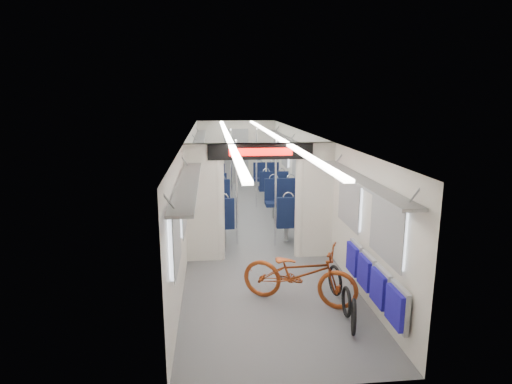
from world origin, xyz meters
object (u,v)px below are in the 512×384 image
bicycle (299,273)px  seat_bay_near_right (289,206)px  stanchion_far_left (232,170)px  bike_hoop_a (354,319)px  seat_bay_far_right (270,180)px  stanchion_far_right (256,168)px  bike_hoop_c (335,282)px  bike_hoop_b (346,303)px  seat_bay_near_left (212,207)px  flip_bench (373,280)px  seat_bay_far_left (212,181)px  stanchion_near_left (237,193)px  stanchion_near_right (276,194)px

bicycle → seat_bay_near_right: (0.55, 3.85, 0.09)m
stanchion_far_left → bike_hoop_a: bearing=-79.0°
stanchion_far_left → seat_bay_far_right: bearing=50.8°
stanchion_far_right → bike_hoop_c: bearing=-83.3°
bike_hoop_b → seat_bay_near_left: 4.83m
flip_bench → seat_bay_near_right: (-0.42, 4.41, -0.01)m
bicycle → flip_bench: bicycle is taller
bicycle → seat_bay_far_right: bearing=21.3°
seat_bay_far_left → stanchion_near_left: 4.63m
bike_hoop_a → bike_hoop_c: bearing=86.0°
seat_bay_far_left → stanchion_near_right: bearing=-74.2°
stanchion_far_right → seat_bay_near_right: bearing=-74.5°
seat_bay_near_right → stanchion_near_left: stanchion_near_left is taller
bike_hoop_a → stanchion_near_left: stanchion_near_left is taller
bike_hoop_a → seat_bay_far_right: seat_bay_far_right is taller
flip_bench → bike_hoop_c: (-0.33, 0.76, -0.35)m
bike_hoop_b → seat_bay_near_right: size_ratio=0.20×
stanchion_far_left → seat_bay_far_left: bearing=109.8°
bike_hoop_c → seat_bay_near_right: 3.68m
bike_hoop_b → bicycle: bearing=139.9°
flip_bench → seat_bay_near_left: seat_bay_near_left is taller
seat_bay_near_right → stanchion_near_left: 1.79m
seat_bay_far_right → stanchion_far_right: stanchion_far_right is taller
flip_bench → stanchion_far_right: stanchion_far_right is taller
stanchion_near_right → stanchion_far_right: (-0.06, 3.34, 0.00)m
bike_hoop_a → bike_hoop_b: size_ratio=1.09×
seat_bay_near_left → seat_bay_far_right: bearing=62.1°
seat_bay_near_right → bicycle: bearing=-98.1°
bicycle → seat_bay_far_left: size_ratio=0.95×
flip_bench → stanchion_near_right: size_ratio=0.93×
bike_hoop_a → stanchion_far_right: size_ratio=0.22×
bike_hoop_c → seat_bay_near_right: bearing=91.4°
flip_bench → seat_bay_far_right: seat_bay_far_right is taller
bicycle → seat_bay_near_left: (-1.32, 3.90, 0.09)m
seat_bay_far_left → stanchion_near_left: size_ratio=0.84×
seat_bay_far_left → bike_hoop_a: bearing=-77.3°
stanchion_far_left → bike_hoop_c: bearing=-76.0°
stanchion_near_left → stanchion_far_right: same height
stanchion_near_left → stanchion_far_right: size_ratio=1.00×
bike_hoop_b → bike_hoop_c: (0.03, 0.70, 0.02)m
seat_bay_far_left → stanchion_near_left: (0.53, -4.56, 0.63)m
seat_bay_near_right → stanchion_far_left: bearing=123.7°
seat_bay_far_left → stanchion_near_right: stanchion_near_right is taller
seat_bay_far_left → seat_bay_far_right: size_ratio=0.99×
stanchion_near_left → stanchion_near_right: same height
bicycle → bike_hoop_c: size_ratio=3.66×
flip_bench → bike_hoop_a: 0.69m
stanchion_near_right → flip_bench: bearing=-73.4°
bike_hoop_a → seat_bay_near_right: bearing=90.1°
bike_hoop_c → stanchion_near_right: bearing=104.3°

